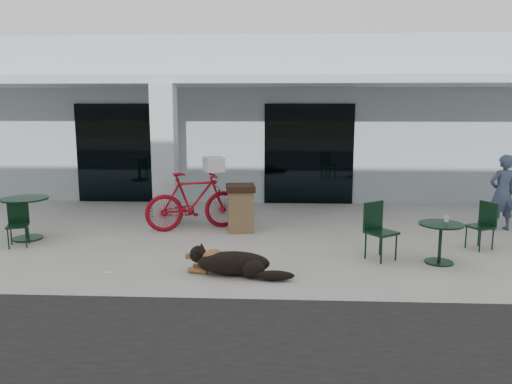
# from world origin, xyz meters

# --- Properties ---
(ground) EXTENTS (80.00, 80.00, 0.00)m
(ground) POSITION_xyz_m (0.00, 0.00, 0.00)
(ground) COLOR #B6B4AC
(ground) RESTS_ON ground
(building) EXTENTS (22.00, 7.00, 4.50)m
(building) POSITION_xyz_m (0.00, 8.50, 2.25)
(building) COLOR #AEBBC5
(building) RESTS_ON ground
(storefront_glass_left) EXTENTS (2.80, 0.06, 2.70)m
(storefront_glass_left) POSITION_xyz_m (-3.20, 4.98, 1.35)
(storefront_glass_left) COLOR black
(storefront_glass_left) RESTS_ON ground
(storefront_glass_right) EXTENTS (2.40, 0.06, 2.70)m
(storefront_glass_right) POSITION_xyz_m (1.80, 4.98, 1.35)
(storefront_glass_right) COLOR black
(storefront_glass_right) RESTS_ON ground
(column) EXTENTS (0.50, 0.50, 3.12)m
(column) POSITION_xyz_m (-1.50, 2.30, 1.56)
(column) COLOR #AEBBC5
(column) RESTS_ON ground
(overhang) EXTENTS (22.00, 2.80, 0.18)m
(overhang) POSITION_xyz_m (0.00, 3.60, 3.21)
(overhang) COLOR #AEBBC5
(overhang) RESTS_ON column
(bicycle) EXTENTS (2.16, 1.33, 1.26)m
(bicycle) POSITION_xyz_m (-0.81, 1.90, 0.63)
(bicycle) COLOR maroon
(bicycle) RESTS_ON ground
(laundry_basket) EXTENTS (0.54, 0.61, 0.30)m
(laundry_basket) POSITION_xyz_m (-0.39, 2.07, 1.41)
(laundry_basket) COLOR white
(laundry_basket) RESTS_ON bicycle
(dog) EXTENTS (1.39, 0.72, 0.44)m
(dog) POSITION_xyz_m (0.32, -1.00, 0.22)
(dog) COLOR black
(dog) RESTS_ON ground
(cup_near_dog) EXTENTS (0.11, 0.11, 0.11)m
(cup_near_dog) POSITION_xyz_m (-1.59, -1.29, 0.06)
(cup_near_dog) COLOR white
(cup_near_dog) RESTS_ON ground
(cafe_table_near) EXTENTS (0.96, 0.96, 0.84)m
(cafe_table_near) POSITION_xyz_m (-4.03, 0.95, 0.42)
(cafe_table_near) COLOR black
(cafe_table_near) RESTS_ON ground
(cafe_chair_near) EXTENTS (0.50, 0.52, 0.84)m
(cafe_chair_near) POSITION_xyz_m (-3.92, 0.41, 0.42)
(cafe_chair_near) COLOR black
(cafe_chair_near) RESTS_ON ground
(cafe_table_far) EXTENTS (0.88, 0.88, 0.69)m
(cafe_table_far) POSITION_xyz_m (3.76, -0.20, 0.35)
(cafe_table_far) COLOR black
(cafe_table_far) RESTS_ON ground
(cafe_chair_far_a) EXTENTS (0.65, 0.66, 1.00)m
(cafe_chair_far_a) POSITION_xyz_m (2.80, -0.05, 0.50)
(cafe_chair_far_a) COLOR black
(cafe_chair_far_a) RESTS_ON ground
(cafe_chair_far_b) EXTENTS (0.57, 0.55, 0.89)m
(cafe_chair_far_b) POSITION_xyz_m (4.77, 0.70, 0.44)
(cafe_chair_far_b) COLOR black
(cafe_chair_far_b) RESTS_ON ground
(person) EXTENTS (0.67, 0.52, 1.63)m
(person) POSITION_xyz_m (5.78, 2.20, 0.82)
(person) COLOR #3B4864
(person) RESTS_ON ground
(cup_on_table) EXTENTS (0.09, 0.09, 0.10)m
(cup_on_table) POSITION_xyz_m (3.89, -0.07, 0.74)
(cup_on_table) COLOR white
(cup_on_table) RESTS_ON cafe_table_far
(trash_receptacle) EXTENTS (0.67, 0.67, 1.00)m
(trash_receptacle) POSITION_xyz_m (0.20, 1.80, 0.50)
(trash_receptacle) COLOR brown
(trash_receptacle) RESTS_ON ground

